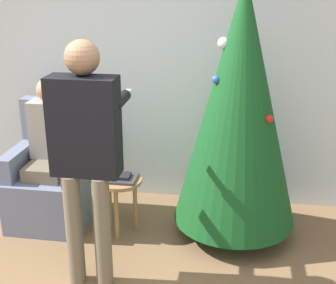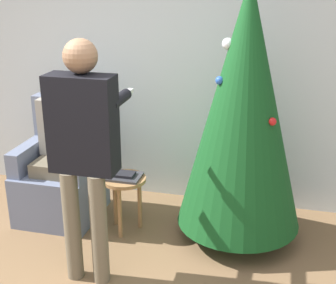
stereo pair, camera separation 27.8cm
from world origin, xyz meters
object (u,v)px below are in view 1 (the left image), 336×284
object	(u,v)px
armchair	(54,181)
christmas_tree	(239,105)
side_stool	(120,189)
person_standing	(86,145)
person_seated	(49,146)

from	to	relation	value
armchair	christmas_tree	bearing A→B (deg)	-0.84
side_stool	armchair	bearing A→B (deg)	167.10
side_stool	person_standing	bearing A→B (deg)	-93.09
person_standing	side_stool	world-z (taller)	person_standing
person_standing	side_stool	xyz separation A→B (m)	(0.04, 0.66, -0.64)
christmas_tree	armchair	size ratio (longest dim) A/B	2.01
christmas_tree	armchair	xyz separation A→B (m)	(-1.59, 0.02, -0.77)
christmas_tree	person_seated	distance (m)	1.65
christmas_tree	person_seated	xyz separation A→B (m)	(-1.59, -0.01, -0.43)
christmas_tree	person_standing	size ratio (longest dim) A/B	1.23
armchair	person_seated	size ratio (longest dim) A/B	0.82
christmas_tree	person_standing	world-z (taller)	christmas_tree
christmas_tree	person_standing	bearing A→B (deg)	-141.49
christmas_tree	side_stool	size ratio (longest dim) A/B	4.30
person_seated	side_stool	size ratio (longest dim) A/B	2.60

